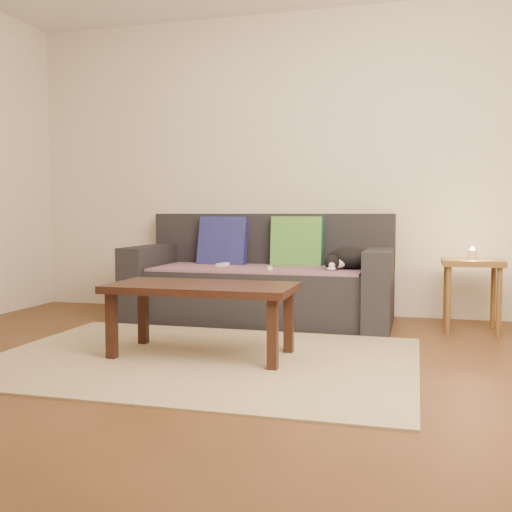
# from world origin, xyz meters

# --- Properties ---
(ground) EXTENTS (4.50, 4.50, 0.00)m
(ground) POSITION_xyz_m (0.00, 0.00, 0.00)
(ground) COLOR brown
(ground) RESTS_ON ground
(back_wall) EXTENTS (4.50, 0.04, 2.60)m
(back_wall) POSITION_xyz_m (0.00, 2.00, 1.30)
(back_wall) COLOR beige
(back_wall) RESTS_ON ground
(sofa) EXTENTS (2.10, 0.94, 0.87)m
(sofa) POSITION_xyz_m (0.00, 1.57, 0.31)
(sofa) COLOR #232328
(sofa) RESTS_ON ground
(throw_blanket) EXTENTS (1.66, 0.74, 0.02)m
(throw_blanket) POSITION_xyz_m (0.00, 1.48, 0.43)
(throw_blanket) COLOR #4A2C52
(throw_blanket) RESTS_ON sofa
(cushion_navy) EXTENTS (0.42, 0.21, 0.43)m
(cushion_navy) POSITION_xyz_m (-0.39, 1.74, 0.63)
(cushion_navy) COLOR #11164A
(cushion_navy) RESTS_ON throw_blanket
(cushion_green) EXTENTS (0.43, 0.15, 0.43)m
(cushion_green) POSITION_xyz_m (0.26, 1.74, 0.63)
(cushion_green) COLOR #0E5D44
(cushion_green) RESTS_ON throw_blanket
(cat) EXTENTS (0.40, 0.36, 0.17)m
(cat) POSITION_xyz_m (0.71, 1.50, 0.52)
(cat) COLOR black
(cat) RESTS_ON throw_blanket
(wii_remote_a) EXTENTS (0.08, 0.15, 0.03)m
(wii_remote_a) POSITION_xyz_m (-0.30, 1.46, 0.46)
(wii_remote_a) COLOR white
(wii_remote_a) RESTS_ON throw_blanket
(wii_remote_b) EXTENTS (0.08, 0.15, 0.03)m
(wii_remote_b) POSITION_xyz_m (0.14, 1.25, 0.46)
(wii_remote_b) COLOR white
(wii_remote_b) RESTS_ON throw_blanket
(side_table) EXTENTS (0.43, 0.43, 0.53)m
(side_table) POSITION_xyz_m (1.62, 1.50, 0.44)
(side_table) COLOR brown
(side_table) RESTS_ON ground
(candle) EXTENTS (0.06, 0.06, 0.09)m
(candle) POSITION_xyz_m (1.62, 1.50, 0.57)
(candle) COLOR beige
(candle) RESTS_ON side_table
(rug) EXTENTS (2.50, 1.80, 0.01)m
(rug) POSITION_xyz_m (0.00, 0.15, 0.01)
(rug) COLOR tan
(rug) RESTS_ON ground
(coffee_table) EXTENTS (1.11, 0.56, 0.45)m
(coffee_table) POSITION_xyz_m (-0.02, 0.22, 0.39)
(coffee_table) COLOR black
(coffee_table) RESTS_ON rug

